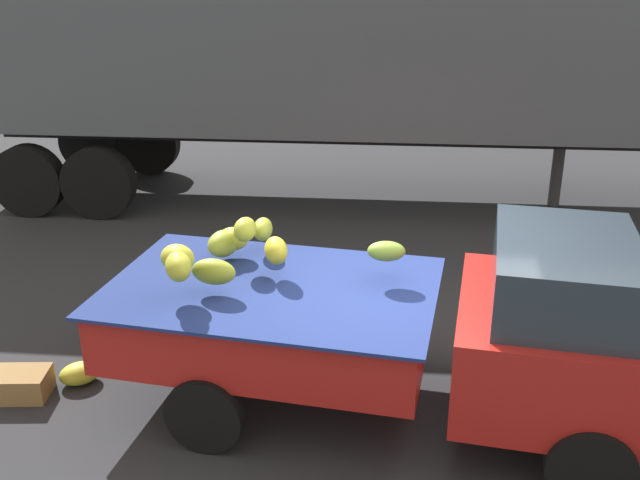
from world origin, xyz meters
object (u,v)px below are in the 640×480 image
pickup_truck (504,331)px  produce_crate (19,384)px  fallen_banana_bunch_near_tailgate (80,373)px  semi_trailer (343,37)px

pickup_truck → produce_crate: pickup_truck is taller
pickup_truck → fallen_banana_bunch_near_tailgate: size_ratio=13.58×
semi_trailer → fallen_banana_bunch_near_tailgate: bearing=-109.8°
fallen_banana_bunch_near_tailgate → produce_crate: produce_crate is taller
semi_trailer → fallen_banana_bunch_near_tailgate: (-1.70, -5.77, -2.44)m
semi_trailer → produce_crate: 6.86m
produce_crate → pickup_truck: bearing=3.0°
pickup_truck → fallen_banana_bunch_near_tailgate: 3.83m
pickup_truck → semi_trailer: (-2.05, 5.84, 1.66)m
semi_trailer → produce_crate: bearing=-112.9°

